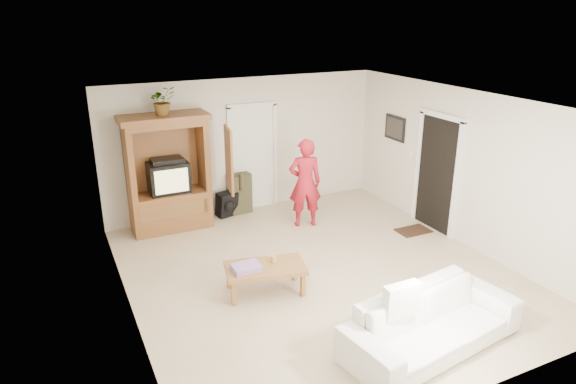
% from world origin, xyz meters
% --- Properties ---
extents(floor, '(6.00, 6.00, 0.00)m').
position_xyz_m(floor, '(0.00, 0.00, 0.00)').
color(floor, tan).
rests_on(floor, ground).
extents(ceiling, '(6.00, 6.00, 0.00)m').
position_xyz_m(ceiling, '(0.00, 0.00, 2.60)').
color(ceiling, white).
rests_on(ceiling, floor).
extents(wall_back, '(5.50, 0.00, 5.50)m').
position_xyz_m(wall_back, '(0.00, 3.00, 1.30)').
color(wall_back, silver).
rests_on(wall_back, floor).
extents(wall_front, '(5.50, 0.00, 5.50)m').
position_xyz_m(wall_front, '(0.00, -3.00, 1.30)').
color(wall_front, silver).
rests_on(wall_front, floor).
extents(wall_left, '(0.00, 6.00, 6.00)m').
position_xyz_m(wall_left, '(-2.75, 0.00, 1.30)').
color(wall_left, silver).
rests_on(wall_left, floor).
extents(wall_right, '(0.00, 6.00, 6.00)m').
position_xyz_m(wall_right, '(2.75, 0.00, 1.30)').
color(wall_right, silver).
rests_on(wall_right, floor).
extents(armoire, '(1.82, 1.14, 2.10)m').
position_xyz_m(armoire, '(-1.58, 2.66, 0.91)').
color(armoire, brown).
rests_on(armoire, floor).
extents(door_back, '(0.85, 0.05, 2.04)m').
position_xyz_m(door_back, '(0.15, 2.97, 1.02)').
color(door_back, white).
rests_on(door_back, floor).
extents(doorway_right, '(0.05, 0.90, 2.04)m').
position_xyz_m(doorway_right, '(2.73, 0.60, 1.02)').
color(doorway_right, black).
rests_on(doorway_right, floor).
extents(framed_picture, '(0.03, 0.60, 0.48)m').
position_xyz_m(framed_picture, '(2.73, 1.90, 1.60)').
color(framed_picture, black).
rests_on(framed_picture, wall_right).
extents(doormat, '(0.60, 0.40, 0.02)m').
position_xyz_m(doormat, '(2.30, 0.60, 0.01)').
color(doormat, '#382316').
rests_on(doormat, floor).
extents(plant, '(0.50, 0.46, 0.49)m').
position_xyz_m(plant, '(-1.60, 2.63, 2.34)').
color(plant, '#4C7238').
rests_on(plant, armoire).
extents(man, '(0.69, 0.55, 1.65)m').
position_xyz_m(man, '(0.66, 1.72, 0.82)').
color(man, '#AD1726').
rests_on(man, floor).
extents(sofa, '(2.38, 1.21, 0.66)m').
position_xyz_m(sofa, '(0.33, -2.17, 0.33)').
color(sofa, white).
rests_on(sofa, floor).
extents(coffee_table, '(1.21, 0.83, 0.41)m').
position_xyz_m(coffee_table, '(-0.95, -0.18, 0.36)').
color(coffee_table, '#A36E38').
rests_on(coffee_table, floor).
extents(towel, '(0.39, 0.29, 0.08)m').
position_xyz_m(towel, '(-1.23, -0.18, 0.45)').
color(towel, '#FE54BE').
rests_on(towel, coffee_table).
extents(candle, '(0.08, 0.08, 0.10)m').
position_xyz_m(candle, '(-0.80, -0.12, 0.46)').
color(candle, tan).
rests_on(candle, coffee_table).
extents(backpack_black, '(0.43, 0.32, 0.48)m').
position_xyz_m(backpack_black, '(-0.51, 2.74, 0.24)').
color(backpack_black, black).
rests_on(backpack_black, floor).
extents(backpack_olive, '(0.45, 0.35, 0.79)m').
position_xyz_m(backpack_olive, '(-0.20, 2.85, 0.40)').
color(backpack_olive, '#47442B').
rests_on(backpack_olive, floor).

